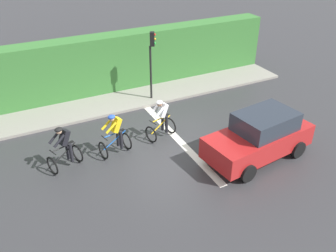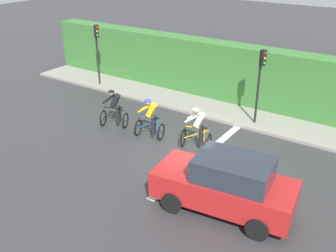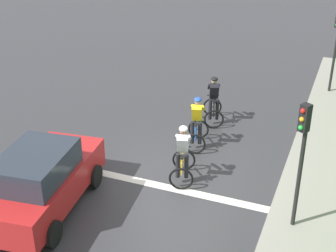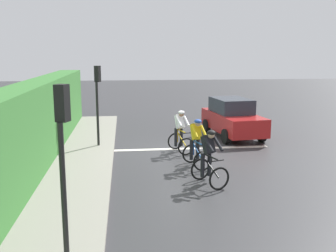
% 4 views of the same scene
% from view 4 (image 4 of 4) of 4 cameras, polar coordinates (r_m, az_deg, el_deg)
% --- Properties ---
extents(ground_plane, '(80.00, 80.00, 0.00)m').
position_cam_4_polar(ground_plane, '(15.49, 2.59, -3.74)').
color(ground_plane, '#333335').
extents(sidewalk_kerb, '(2.80, 20.74, 0.12)m').
position_cam_4_polar(sidewalk_kerb, '(13.49, -14.12, -6.01)').
color(sidewalk_kerb, gray).
rests_on(sidewalk_kerb, ground).
extents(stone_wall_low, '(0.44, 20.74, 0.70)m').
position_cam_4_polar(stone_wall_low, '(13.56, -17.96, -4.85)').
color(stone_wall_low, gray).
rests_on(stone_wall_low, ground).
extents(hedge_wall, '(1.10, 20.74, 2.86)m').
position_cam_4_polar(hedge_wall, '(13.38, -19.48, -0.39)').
color(hedge_wall, '#387533').
rests_on(hedge_wall, ground).
extents(road_marking_stop_line, '(7.00, 0.30, 0.01)m').
position_cam_4_polar(road_marking_stop_line, '(15.93, 2.33, -3.31)').
color(road_marking_stop_line, silver).
rests_on(road_marking_stop_line, ground).
extents(cyclist_lead, '(1.01, 1.25, 1.66)m').
position_cam_4_polar(cyclist_lead, '(11.56, 6.02, -4.73)').
color(cyclist_lead, black).
rests_on(cyclist_lead, ground).
extents(cyclist_second, '(0.89, 1.20, 1.66)m').
position_cam_4_polar(cyclist_second, '(13.34, 4.19, -2.61)').
color(cyclist_second, black).
rests_on(cyclist_second, ground).
extents(cyclist_mid, '(0.95, 1.22, 1.66)m').
position_cam_4_polar(cyclist_mid, '(15.24, 1.81, -0.90)').
color(cyclist_mid, black).
rests_on(cyclist_mid, ground).
extents(car_red, '(2.25, 4.27, 1.76)m').
position_cam_4_polar(car_red, '(18.31, 9.39, 1.18)').
color(car_red, '#B21E1E').
rests_on(car_red, ground).
extents(traffic_light_near_crossing, '(0.27, 0.29, 3.34)m').
position_cam_4_polar(traffic_light_near_crossing, '(15.96, -10.24, 4.65)').
color(traffic_light_near_crossing, black).
rests_on(traffic_light_near_crossing, ground).
extents(traffic_light_far_junction, '(0.26, 0.30, 3.34)m').
position_cam_4_polar(traffic_light_far_junction, '(6.99, -15.06, -3.28)').
color(traffic_light_far_junction, black).
rests_on(traffic_light_far_junction, ground).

